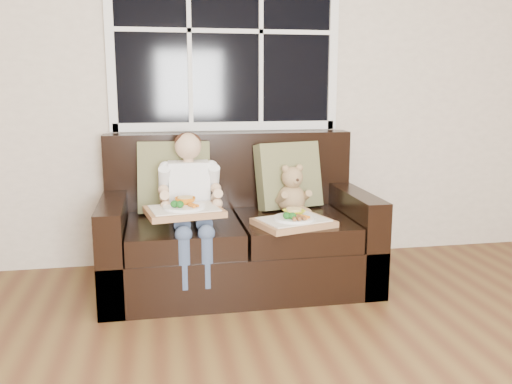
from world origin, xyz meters
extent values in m
cube|color=beige|center=(0.00, 2.50, 1.35)|extent=(4.50, 0.02, 2.70)
cube|color=black|center=(-0.19, 2.48, 1.65)|extent=(1.50, 0.02, 1.25)
cube|color=white|center=(-0.19, 2.47, 0.99)|extent=(1.58, 0.04, 0.06)
cube|color=white|center=(-0.97, 2.47, 1.65)|extent=(0.06, 0.04, 1.37)
cube|color=white|center=(0.59, 2.47, 1.65)|extent=(0.06, 0.04, 1.37)
cube|color=white|center=(-0.19, 2.47, 1.65)|extent=(1.50, 0.03, 0.03)
cube|color=black|center=(-0.19, 1.95, 0.15)|extent=(1.70, 0.90, 0.30)
cube|color=black|center=(-0.97, 1.95, 0.30)|extent=(0.15, 0.90, 0.60)
cube|color=black|center=(0.58, 1.95, 0.30)|extent=(0.15, 0.90, 0.60)
cube|color=black|center=(-0.19, 2.33, 0.63)|extent=(1.70, 0.18, 0.66)
cube|color=black|center=(-0.54, 1.87, 0.38)|extent=(0.68, 0.72, 0.15)
cube|color=black|center=(0.16, 1.87, 0.38)|extent=(0.68, 0.72, 0.15)
cube|color=olive|center=(-0.58, 2.17, 0.68)|extent=(0.49, 0.26, 0.48)
cube|color=olive|center=(0.19, 2.17, 0.67)|extent=(0.48, 0.31, 0.46)
cube|color=white|center=(-0.50, 2.00, 0.64)|extent=(0.25, 0.16, 0.35)
sphere|color=tan|center=(-0.50, 1.99, 0.91)|extent=(0.17, 0.17, 0.17)
ellipsoid|color=#391D12|center=(-0.50, 2.00, 0.93)|extent=(0.17, 0.17, 0.12)
cylinder|color=#374560|center=(-0.56, 1.80, 0.49)|extent=(0.10, 0.31, 0.10)
cylinder|color=#374560|center=(-0.43, 1.80, 0.49)|extent=(0.10, 0.31, 0.10)
cylinder|color=#374560|center=(-0.56, 1.54, 0.30)|extent=(0.09, 0.09, 0.29)
cylinder|color=#374560|center=(-0.43, 1.54, 0.30)|extent=(0.09, 0.09, 0.29)
cylinder|color=tan|center=(-0.65, 1.88, 0.68)|extent=(0.07, 0.31, 0.25)
cylinder|color=tan|center=(-0.34, 1.88, 0.68)|extent=(0.07, 0.31, 0.25)
ellipsoid|color=#9D7B53|center=(0.18, 2.04, 0.54)|extent=(0.22, 0.19, 0.20)
sphere|color=#9D7B53|center=(0.18, 2.02, 0.69)|extent=(0.16, 0.16, 0.14)
sphere|color=#9D7B53|center=(0.13, 2.03, 0.75)|extent=(0.05, 0.05, 0.05)
sphere|color=#9D7B53|center=(0.23, 2.03, 0.75)|extent=(0.05, 0.05, 0.05)
sphere|color=#9D7B53|center=(0.18, 1.97, 0.67)|extent=(0.05, 0.05, 0.05)
sphere|color=black|center=(0.18, 1.94, 0.68)|extent=(0.02, 0.02, 0.02)
cylinder|color=#9D7B53|center=(0.14, 1.93, 0.48)|extent=(0.07, 0.12, 0.05)
cylinder|color=#9D7B53|center=(0.23, 1.93, 0.48)|extent=(0.07, 0.12, 0.05)
cube|color=#AA744C|center=(-0.55, 1.69, 0.56)|extent=(0.48, 0.40, 0.04)
cube|color=beige|center=(-0.55, 1.69, 0.58)|extent=(0.42, 0.34, 0.01)
cylinder|color=white|center=(-0.55, 1.68, 0.59)|extent=(0.24, 0.24, 0.02)
imported|color=orange|center=(-0.53, 1.73, 0.62)|extent=(0.14, 0.14, 0.04)
cylinder|color=tan|center=(-0.53, 1.73, 0.62)|extent=(0.09, 0.09, 0.02)
ellipsoid|color=#1D591C|center=(-0.60, 1.64, 0.62)|extent=(0.04, 0.04, 0.04)
ellipsoid|color=#1D591C|center=(-0.57, 1.63, 0.62)|extent=(0.04, 0.04, 0.04)
cylinder|color=orange|center=(-0.50, 1.64, 0.61)|extent=(0.05, 0.07, 0.02)
cube|color=#AA744C|center=(0.11, 1.68, 0.47)|extent=(0.51, 0.44, 0.04)
cube|color=beige|center=(0.11, 1.68, 0.49)|extent=(0.45, 0.38, 0.01)
cylinder|color=white|center=(0.11, 1.67, 0.50)|extent=(0.25, 0.25, 0.02)
imported|color=#CED71C|center=(0.12, 1.72, 0.52)|extent=(0.16, 0.16, 0.03)
cylinder|color=tan|center=(0.12, 1.72, 0.53)|extent=(0.09, 0.09, 0.02)
ellipsoid|color=#1D591C|center=(0.05, 1.63, 0.53)|extent=(0.05, 0.05, 0.04)
ellipsoid|color=#1D591C|center=(0.08, 1.62, 0.53)|extent=(0.05, 0.05, 0.04)
cylinder|color=orange|center=(0.16, 1.63, 0.52)|extent=(0.05, 0.07, 0.02)
cylinder|color=brown|center=(0.11, 1.61, 0.52)|extent=(0.03, 0.09, 0.02)
camera|label=1|loc=(-0.69, -1.39, 1.29)|focal=38.00mm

